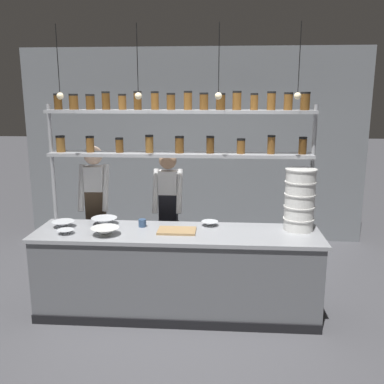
# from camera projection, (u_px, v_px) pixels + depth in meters

# --- Properties ---
(ground_plane) EXTENTS (40.00, 40.00, 0.00)m
(ground_plane) POSITION_uv_depth(u_px,v_px,m) (178.00, 311.00, 4.72)
(ground_plane) COLOR #4C4C51
(back_wall) EXTENTS (5.44, 0.12, 3.06)m
(back_wall) POSITION_uv_depth(u_px,v_px,m) (193.00, 146.00, 6.86)
(back_wall) COLOR gray
(back_wall) RESTS_ON ground_plane
(prep_counter) EXTENTS (3.04, 0.76, 0.92)m
(prep_counter) POSITION_uv_depth(u_px,v_px,m) (177.00, 272.00, 4.62)
(prep_counter) COLOR slate
(prep_counter) RESTS_ON ground_plane
(spice_shelf_unit) EXTENTS (2.92, 0.28, 2.38)m
(spice_shelf_unit) POSITION_uv_depth(u_px,v_px,m) (180.00, 134.00, 4.62)
(spice_shelf_unit) COLOR #999BA0
(spice_shelf_unit) RESTS_ON ground_plane
(chef_left) EXTENTS (0.38, 0.31, 1.74)m
(chef_left) POSITION_uv_depth(u_px,v_px,m) (96.00, 206.00, 5.20)
(chef_left) COLOR black
(chef_left) RESTS_ON ground_plane
(chef_center) EXTENTS (0.36, 0.29, 1.67)m
(chef_center) POSITION_uv_depth(u_px,v_px,m) (168.00, 209.00, 5.26)
(chef_center) COLOR black
(chef_center) RESTS_ON ground_plane
(container_stack) EXTENTS (0.33, 0.33, 0.66)m
(container_stack) POSITION_uv_depth(u_px,v_px,m) (300.00, 200.00, 4.51)
(container_stack) COLOR white
(container_stack) RESTS_ON prep_counter
(cutting_board) EXTENTS (0.40, 0.26, 0.02)m
(cutting_board) POSITION_uv_depth(u_px,v_px,m) (177.00, 231.00, 4.51)
(cutting_board) COLOR #A88456
(cutting_board) RESTS_ON prep_counter
(prep_bowl_near_left) EXTENTS (0.30, 0.30, 0.08)m
(prep_bowl_near_left) POSITION_uv_depth(u_px,v_px,m) (105.00, 231.00, 4.41)
(prep_bowl_near_left) COLOR silver
(prep_bowl_near_left) RESTS_ON prep_counter
(prep_bowl_center_front) EXTENTS (0.19, 0.19, 0.05)m
(prep_bowl_center_front) POSITION_uv_depth(u_px,v_px,m) (210.00, 224.00, 4.72)
(prep_bowl_center_front) COLOR silver
(prep_bowl_center_front) RESTS_ON prep_counter
(prep_bowl_center_back) EXTENTS (0.25, 0.25, 0.07)m
(prep_bowl_center_back) POSITION_uv_depth(u_px,v_px,m) (63.00, 224.00, 4.67)
(prep_bowl_center_back) COLOR silver
(prep_bowl_center_back) RESTS_ON prep_counter
(prep_bowl_near_right) EXTENTS (0.29, 0.29, 0.08)m
(prep_bowl_near_right) POSITION_uv_depth(u_px,v_px,m) (104.00, 221.00, 4.76)
(prep_bowl_near_right) COLOR silver
(prep_bowl_near_right) RESTS_ON prep_counter
(prep_bowl_far_left) EXTENTS (0.17, 0.17, 0.05)m
(prep_bowl_far_left) POSITION_uv_depth(u_px,v_px,m) (66.00, 232.00, 4.44)
(prep_bowl_far_left) COLOR silver
(prep_bowl_far_left) RESTS_ON prep_counter
(serving_cup_front) EXTENTS (0.08, 0.08, 0.08)m
(serving_cup_front) POSITION_uv_depth(u_px,v_px,m) (142.00, 223.00, 4.68)
(serving_cup_front) COLOR #334C70
(serving_cup_front) RESTS_ON prep_counter
(pendant_light_row) EXTENTS (2.43, 0.07, 0.72)m
(pendant_light_row) POSITION_uv_depth(u_px,v_px,m) (177.00, 92.00, 4.20)
(pendant_light_row) COLOR black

